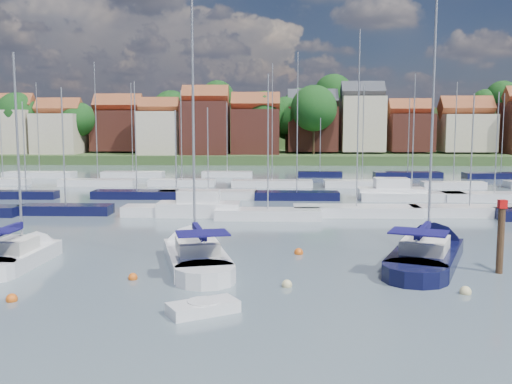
{
  "coord_description": "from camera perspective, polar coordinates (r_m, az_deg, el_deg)",
  "views": [
    {
      "loc": [
        1.32,
        -28.2,
        7.75
      ],
      "look_at": [
        -0.19,
        14.0,
        2.8
      ],
      "focal_mm": 40.0,
      "sensor_mm": 36.0,
      "label": 1
    }
  ],
  "objects": [
    {
      "name": "buoy_b",
      "position": [
        27.88,
        -23.23,
        -10.01
      ],
      "size": [
        0.51,
        0.51,
        0.51
      ],
      "primitive_type": "sphere",
      "color": "#D85914",
      "rests_on": "ground"
    },
    {
      "name": "ground",
      "position": [
        68.66,
        0.93,
        0.2
      ],
      "size": [
        260.0,
        260.0,
        0.0
      ],
      "primitive_type": "plane",
      "color": "#4B5D66",
      "rests_on": "ground"
    },
    {
      "name": "sailboat_left",
      "position": [
        35.45,
        -21.94,
        -5.83
      ],
      "size": [
        2.78,
        9.33,
        12.69
      ],
      "rotation": [
        0.0,
        0.0,
        1.53
      ],
      "color": "white",
      "rests_on": "ground"
    },
    {
      "name": "buoy_e",
      "position": [
        34.78,
        4.28,
        -6.21
      ],
      "size": [
        0.55,
        0.55,
        0.55
      ],
      "primitive_type": "sphere",
      "color": "#D85914",
      "rests_on": "ground"
    },
    {
      "name": "far_shore_town",
      "position": [
        160.9,
        2.38,
        5.55
      ],
      "size": [
        212.46,
        90.0,
        22.27
      ],
      "color": "#385229",
      "rests_on": "ground"
    },
    {
      "name": "buoy_f",
      "position": [
        28.46,
        20.2,
        -9.54
      ],
      "size": [
        0.54,
        0.54,
        0.54
      ],
      "primitive_type": "sphere",
      "color": "beige",
      "rests_on": "ground"
    },
    {
      "name": "tender",
      "position": [
        24.19,
        -5.32,
        -11.44
      ],
      "size": [
        3.16,
        2.61,
        0.62
      ],
      "rotation": [
        0.0,
        0.0,
        0.53
      ],
      "color": "white",
      "rests_on": "ground"
    },
    {
      "name": "timber_piling",
      "position": [
        32.72,
        23.19,
        -5.93
      ],
      "size": [
        0.4,
        0.4,
        6.16
      ],
      "color": "#4C331E",
      "rests_on": "ground"
    },
    {
      "name": "sailboat_centre",
      "position": [
        33.43,
        -6.3,
        -6.14
      ],
      "size": [
        5.94,
        11.96,
        15.71
      ],
      "rotation": [
        0.0,
        0.0,
        1.83
      ],
      "color": "white",
      "rests_on": "ground"
    },
    {
      "name": "buoy_c",
      "position": [
        29.8,
        -12.21,
        -8.55
      ],
      "size": [
        0.48,
        0.48,
        0.48
      ],
      "primitive_type": "sphere",
      "color": "#D85914",
      "rests_on": "ground"
    },
    {
      "name": "buoy_d",
      "position": [
        27.91,
        3.11,
        -9.45
      ],
      "size": [
        0.51,
        0.51,
        0.51
      ],
      "primitive_type": "sphere",
      "color": "beige",
      "rests_on": "ground"
    },
    {
      "name": "marina_field",
      "position": [
        63.78,
        2.56,
        0.08
      ],
      "size": [
        79.62,
        41.41,
        15.93
      ],
      "color": "white",
      "rests_on": "ground"
    },
    {
      "name": "sailboat_navy",
      "position": [
        35.22,
        17.02,
        -5.75
      ],
      "size": [
        7.85,
        12.85,
        17.31
      ],
      "rotation": [
        0.0,
        0.0,
        1.18
      ],
      "color": "black",
      "rests_on": "ground"
    }
  ]
}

